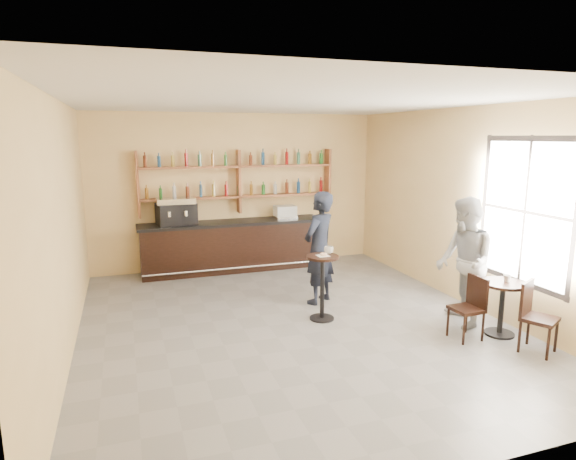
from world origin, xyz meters
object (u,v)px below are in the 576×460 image
object	(u,v)px
man_main	(319,248)
patron_second	(464,262)
bar_counter	(233,246)
chair_south	(540,318)
pedestal_table	(322,288)
espresso_machine	(176,211)
pastry_case	(285,212)
chair_west	(466,308)
cafe_table	(501,309)

from	to	relation	value
man_main	patron_second	xyz separation A→B (m)	(1.61, -1.57, 0.01)
bar_counter	man_main	size ratio (longest dim) A/B	2.03
chair_south	pedestal_table	bearing A→B (deg)	110.59
bar_counter	chair_south	world-z (taller)	bar_counter
man_main	espresso_machine	bearing A→B (deg)	-85.11
pastry_case	chair_south	distance (m)	5.41
pedestal_table	chair_west	world-z (taller)	pedestal_table
espresso_machine	pedestal_table	bearing A→B (deg)	-69.13
espresso_machine	man_main	xyz separation A→B (m)	(2.03, -2.41, -0.35)
cafe_table	pastry_case	bearing A→B (deg)	110.36
patron_second	bar_counter	bearing A→B (deg)	-128.89
pedestal_table	chair_south	distance (m)	2.92
man_main	patron_second	world-z (taller)	patron_second
man_main	chair_west	xyz separation A→B (m)	(1.33, -2.02, -0.50)
pastry_case	patron_second	xyz separation A→B (m)	(1.40, -3.99, -0.21)
espresso_machine	patron_second	world-z (taller)	patron_second
cafe_table	patron_second	size ratio (longest dim) A/B	0.40
pedestal_table	patron_second	distance (m)	2.09
patron_second	cafe_table	bearing A→B (deg)	47.07
pastry_case	pedestal_table	bearing A→B (deg)	-89.94
pedestal_table	man_main	xyz separation A→B (m)	(0.25, 0.73, 0.44)
pastry_case	chair_west	world-z (taller)	pastry_case
espresso_machine	man_main	world-z (taller)	man_main
man_main	patron_second	bearing A→B (deg)	100.42
chair_west	chair_south	bearing A→B (deg)	40.20
espresso_machine	patron_second	distance (m)	5.41
espresso_machine	pastry_case	size ratio (longest dim) A/B	1.63
bar_counter	chair_west	world-z (taller)	bar_counter
chair_west	patron_second	distance (m)	0.73
pastry_case	pedestal_table	xyz separation A→B (m)	(-0.46, -3.15, -0.66)
pedestal_table	patron_second	xyz separation A→B (m)	(1.86, -0.84, 0.45)
espresso_machine	chair_west	bearing A→B (deg)	-61.54
bar_counter	chair_west	distance (m)	4.97
espresso_machine	bar_counter	bearing A→B (deg)	-8.71
pastry_case	man_main	distance (m)	2.43
chair_west	patron_second	size ratio (longest dim) A/B	0.46
espresso_machine	chair_west	size ratio (longest dim) A/B	0.84
espresso_machine	pedestal_table	world-z (taller)	espresso_machine
espresso_machine	man_main	size ratio (longest dim) A/B	0.39
chair_south	patron_second	distance (m)	1.24
pedestal_table	cafe_table	xyz separation A→B (m)	(2.13, -1.34, -0.11)
pedestal_table	pastry_case	bearing A→B (deg)	81.62
pedestal_table	chair_west	size ratio (longest dim) A/B	1.14
bar_counter	chair_south	distance (m)	5.83
chair_west	chair_south	distance (m)	0.88
man_main	cafe_table	bearing A→B (deg)	96.96
pastry_case	patron_second	distance (m)	4.23
pastry_case	chair_west	xyz separation A→B (m)	(1.11, -4.44, -0.72)
bar_counter	pedestal_table	bearing A→B (deg)	-77.99
pedestal_table	chair_west	distance (m)	2.04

